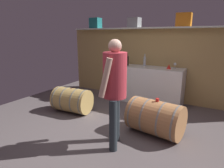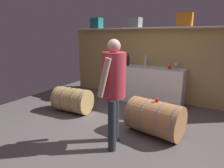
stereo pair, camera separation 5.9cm
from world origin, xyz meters
The scene contains 15 objects.
ground_plane centered at (0.00, 0.63, -0.01)m, with size 6.57×8.25×0.02m, color #5A5152.
back_wall_panel centered at (0.00, 2.52, 0.96)m, with size 5.37×0.10×1.91m, color tan.
high_shelf_board centered at (0.00, 2.37, 1.93)m, with size 4.94×0.40×0.03m, color silver.
toolcase_teal centered at (-1.87, 2.37, 2.10)m, with size 0.30×0.26×0.30m, color #1E7577.
toolcase_grey centered at (-0.62, 2.37, 2.08)m, with size 0.30×0.25×0.26m, color gray.
toolcase_orange centered at (0.64, 2.37, 2.10)m, with size 0.34×0.27×0.31m, color orange.
work_cabinet centered at (-0.02, 2.16, 0.47)m, with size 1.66×0.60×0.95m, color white.
wine_bottle_dark centered at (-0.70, 2.16, 1.09)m, with size 0.08×0.08×0.32m.
wine_bottle_clear centered at (-0.24, 2.26, 1.09)m, with size 0.07×0.07×0.32m.
wine_glass centered at (0.53, 2.31, 1.05)m, with size 0.07×0.07×0.14m.
red_funnel centered at (0.43, 2.15, 1.01)m, with size 0.11×0.11×0.12m, color red.
wine_barrel_near centered at (0.61, 0.58, 0.32)m, with size 1.02×0.75×0.64m.
wine_barrel_far centered at (-1.39, 0.64, 0.28)m, with size 0.88×0.63×0.58m.
tasting_cup centered at (0.62, 0.58, 0.66)m, with size 0.06×0.06×0.05m, color red.
winemaker_pouring centered at (0.14, -0.11, 1.04)m, with size 0.50×0.55×1.70m.
Camera 2 is at (1.54, -2.53, 1.75)m, focal length 30.58 mm.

